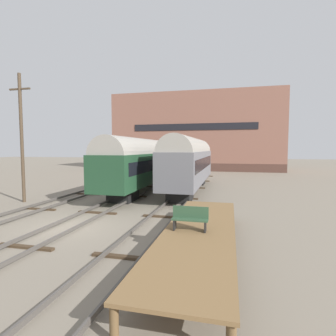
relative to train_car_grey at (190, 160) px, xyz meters
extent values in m
plane|color=slate|center=(-4.38, -13.20, -2.97)|extent=(200.00, 200.00, 0.00)
cube|color=#4C4742|center=(-8.04, -13.20, -2.79)|extent=(0.08, 60.00, 0.16)
cube|color=#3D2D1E|center=(-8.76, -10.20, -2.92)|extent=(2.60, 0.24, 0.10)
cube|color=#3D2D1E|center=(-8.76, -4.20, -2.92)|extent=(2.60, 0.24, 0.10)
cube|color=#3D2D1E|center=(-8.76, 1.80, -2.92)|extent=(2.60, 0.24, 0.10)
cube|color=#3D2D1E|center=(-8.76, 7.80, -2.92)|extent=(2.60, 0.24, 0.10)
cube|color=#3D2D1E|center=(-8.76, 13.80, -2.92)|extent=(2.60, 0.24, 0.10)
cube|color=#4C4742|center=(-5.10, -13.20, -2.79)|extent=(0.08, 60.00, 0.16)
cube|color=#4C4742|center=(-3.66, -13.20, -2.79)|extent=(0.08, 60.00, 0.16)
cube|color=#3D2D1E|center=(-4.38, -16.20, -2.92)|extent=(2.60, 0.24, 0.10)
cube|color=#3D2D1E|center=(-4.38, -10.20, -2.92)|extent=(2.60, 0.24, 0.10)
cube|color=#3D2D1E|center=(-4.38, -4.20, -2.92)|extent=(2.60, 0.24, 0.10)
cube|color=#3D2D1E|center=(-4.38, 1.80, -2.92)|extent=(2.60, 0.24, 0.10)
cube|color=#3D2D1E|center=(-4.38, 7.80, -2.92)|extent=(2.60, 0.24, 0.10)
cube|color=#3D2D1E|center=(-4.38, 13.80, -2.92)|extent=(2.60, 0.24, 0.10)
cube|color=#4C4742|center=(-0.72, -13.20, -2.79)|extent=(0.08, 60.00, 0.16)
cube|color=#4C4742|center=(0.72, -13.20, -2.79)|extent=(0.08, 60.00, 0.16)
cube|color=#3D2D1E|center=(0.00, -16.20, -2.92)|extent=(2.60, 0.24, 0.10)
cube|color=#3D2D1E|center=(0.00, -10.20, -2.92)|extent=(2.60, 0.24, 0.10)
cube|color=#3D2D1E|center=(0.00, -4.20, -2.92)|extent=(2.60, 0.24, 0.10)
cube|color=#3D2D1E|center=(0.00, 1.80, -2.92)|extent=(2.60, 0.24, 0.10)
cube|color=#3D2D1E|center=(0.00, 7.80, -2.92)|extent=(2.60, 0.24, 0.10)
cube|color=#3D2D1E|center=(0.00, 13.80, -2.92)|extent=(2.60, 0.24, 0.10)
cube|color=black|center=(0.00, 5.07, -2.47)|extent=(1.80, 2.40, 1.00)
cube|color=black|center=(0.00, -5.07, -2.47)|extent=(1.80, 2.40, 1.00)
cube|color=slate|center=(0.00, 0.00, -0.54)|extent=(2.84, 15.58, 2.85)
cube|color=black|center=(0.00, 0.00, -0.20)|extent=(2.88, 14.34, 1.03)
cylinder|color=gray|center=(0.00, 0.00, 0.88)|extent=(2.70, 15.27, 2.70)
cube|color=black|center=(-4.38, 5.94, -2.47)|extent=(1.80, 2.40, 1.00)
cube|color=black|center=(-4.38, -6.04, -2.47)|extent=(1.80, 2.40, 1.00)
cube|color=#1E4228|center=(-4.38, -0.05, -0.63)|extent=(2.93, 18.42, 2.67)
cube|color=black|center=(-4.38, -0.05, -0.31)|extent=(2.97, 16.95, 0.96)
cylinder|color=gray|center=(-4.38, -0.05, 0.70)|extent=(2.79, 18.05, 2.79)
cube|color=brown|center=(2.67, -15.00, -2.06)|extent=(2.70, 10.77, 0.10)
cylinder|color=brown|center=(1.47, -20.24, -2.54)|extent=(0.20, 0.20, 0.85)
cylinder|color=brown|center=(1.47, -9.77, -2.54)|extent=(0.20, 0.20, 0.85)
cylinder|color=brown|center=(3.86, -9.77, -2.54)|extent=(0.20, 0.20, 0.85)
cylinder|color=brown|center=(1.47, -15.00, -2.54)|extent=(0.20, 0.20, 0.85)
cylinder|color=brown|center=(3.86, -15.00, -2.54)|extent=(0.20, 0.20, 0.85)
cube|color=#2D4C33|center=(2.31, -15.27, -1.58)|extent=(1.40, 0.40, 0.06)
cube|color=#2D4C33|center=(2.31, -15.10, -1.33)|extent=(1.40, 0.06, 0.45)
cube|color=black|center=(1.72, -15.27, -1.81)|extent=(0.06, 0.40, 0.40)
cube|color=black|center=(2.91, -15.27, -1.81)|extent=(0.06, 0.40, 0.40)
cylinder|color=#473828|center=(-11.64, -8.25, 1.90)|extent=(0.24, 0.24, 9.73)
cube|color=#473828|center=(-11.64, -8.25, 5.59)|extent=(1.80, 0.12, 0.12)
cube|color=#4F342A|center=(-2.84, 27.67, -2.23)|extent=(32.04, 10.36, 1.46)
cube|color=brown|center=(-2.84, 27.67, 5.09)|extent=(32.04, 10.36, 13.18)
cube|color=black|center=(-2.84, 22.45, 5.09)|extent=(22.43, 0.10, 1.20)
camera|label=1|loc=(3.79, -25.08, 1.14)|focal=28.00mm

